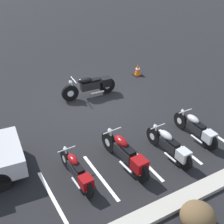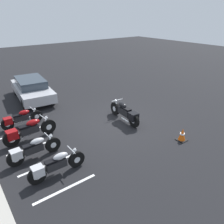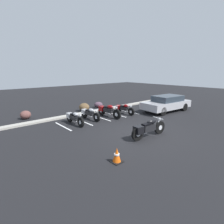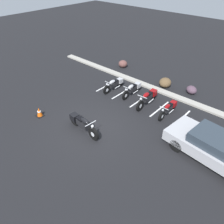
# 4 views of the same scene
# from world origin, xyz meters

# --- Properties ---
(ground) EXTENTS (60.00, 60.00, 0.00)m
(ground) POSITION_xyz_m (0.00, 0.00, 0.00)
(ground) COLOR black
(motorcycle_black_featured) EXTENTS (2.32, 0.65, 0.91)m
(motorcycle_black_featured) POSITION_xyz_m (-0.19, -0.47, 0.48)
(motorcycle_black_featured) COLOR black
(motorcycle_black_featured) RESTS_ON ground
(parked_bike_0) EXTENTS (0.56, 2.00, 0.79)m
(parked_bike_0) POSITION_xyz_m (-1.83, 3.97, 0.42)
(parked_bike_0) COLOR black
(parked_bike_0) RESTS_ON ground
(parked_bike_1) EXTENTS (0.57, 2.02, 0.80)m
(parked_bike_1) POSITION_xyz_m (-0.49, 4.26, 0.42)
(parked_bike_1) COLOR black
(parked_bike_1) RESTS_ON ground
(parked_bike_2) EXTENTS (0.64, 2.28, 0.89)m
(parked_bike_2) POSITION_xyz_m (0.91, 3.95, 0.48)
(parked_bike_2) COLOR black
(parked_bike_2) RESTS_ON ground
(parked_bike_3) EXTENTS (0.55, 1.95, 0.77)m
(parked_bike_3) POSITION_xyz_m (2.42, 3.84, 0.41)
(parked_bike_3) COLOR black
(parked_bike_3) RESTS_ON ground
(concrete_curb) EXTENTS (18.00, 0.50, 0.12)m
(concrete_curb) POSITION_xyz_m (0.00, 5.82, 0.06)
(concrete_curb) COLOR #A8A399
(concrete_curb) RESTS_ON ground
(landscape_rock_1) EXTENTS (1.01, 1.04, 0.67)m
(landscape_rock_1) POSITION_xyz_m (0.58, 6.60, 0.34)
(landscape_rock_1) COLOR brown
(landscape_rock_1) RESTS_ON ground
(traffic_cone) EXTENTS (0.40, 0.40, 0.56)m
(traffic_cone) POSITION_xyz_m (-3.01, -1.25, 0.26)
(traffic_cone) COLOR black
(traffic_cone) RESTS_ON ground
(stall_line_0) EXTENTS (0.10, 2.10, 0.00)m
(stall_line_0) POSITION_xyz_m (-2.60, 3.97, 0.00)
(stall_line_0) COLOR white
(stall_line_0) RESTS_ON ground
(stall_line_1) EXTENTS (0.10, 2.10, 0.00)m
(stall_line_1) POSITION_xyz_m (-1.14, 3.97, 0.00)
(stall_line_1) COLOR white
(stall_line_1) RESTS_ON ground
(stall_line_2) EXTENTS (0.10, 2.10, 0.00)m
(stall_line_2) POSITION_xyz_m (0.32, 3.97, 0.00)
(stall_line_2) COLOR white
(stall_line_2) RESTS_ON ground
(stall_line_3) EXTENTS (0.10, 2.10, 0.00)m
(stall_line_3) POSITION_xyz_m (1.78, 3.97, 0.00)
(stall_line_3) COLOR white
(stall_line_3) RESTS_ON ground
(stall_line_4) EXTENTS (0.10, 2.10, 0.00)m
(stall_line_4) POSITION_xyz_m (3.24, 3.97, 0.00)
(stall_line_4) COLOR white
(stall_line_4) RESTS_ON ground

